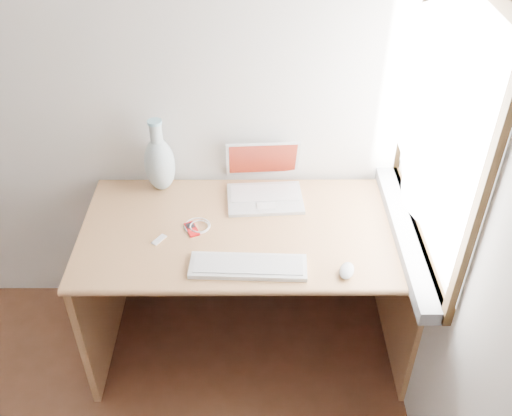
{
  "coord_description": "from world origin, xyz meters",
  "views": [
    {
      "loc": [
        1.05,
        -0.53,
        2.35
      ],
      "look_at": [
        1.06,
        1.35,
        0.89
      ],
      "focal_mm": 40.0,
      "sensor_mm": 36.0,
      "label": 1
    }
  ],
  "objects_px": {
    "desk": "(250,253)",
    "external_keyboard": "(248,266)",
    "laptop": "(265,185)",
    "vase": "(160,162)"
  },
  "relations": [
    {
      "from": "laptop",
      "to": "vase",
      "type": "xyz_separation_m",
      "value": [
        -0.48,
        0.05,
        0.09
      ]
    },
    {
      "from": "laptop",
      "to": "external_keyboard",
      "type": "distance_m",
      "value": 0.5
    },
    {
      "from": "vase",
      "to": "laptop",
      "type": "bearing_deg",
      "value": -6.0
    },
    {
      "from": "desk",
      "to": "vase",
      "type": "height_order",
      "value": "vase"
    },
    {
      "from": "desk",
      "to": "laptop",
      "type": "distance_m",
      "value": 0.33
    },
    {
      "from": "laptop",
      "to": "vase",
      "type": "height_order",
      "value": "vase"
    },
    {
      "from": "laptop",
      "to": "vase",
      "type": "bearing_deg",
      "value": 170.51
    },
    {
      "from": "laptop",
      "to": "external_keyboard",
      "type": "height_order",
      "value": "laptop"
    },
    {
      "from": "external_keyboard",
      "to": "vase",
      "type": "distance_m",
      "value": 0.7
    },
    {
      "from": "desk",
      "to": "external_keyboard",
      "type": "height_order",
      "value": "external_keyboard"
    }
  ]
}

